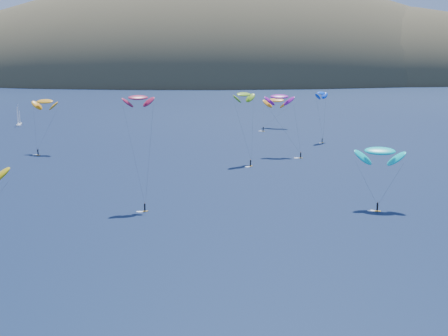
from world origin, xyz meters
TOP-DOWN VIEW (x-y plane):
  - island at (39.40, 562.36)m, footprint 730.00×300.00m
  - sailboat at (-80.60, 220.54)m, footprint 7.87×6.80m
  - kitesurfer_1 at (-52.61, 153.70)m, footprint 10.69×11.15m
  - kitesurfer_3 at (14.25, 133.02)m, footprint 9.02×12.99m
  - kitesurfer_4 at (46.98, 172.75)m, footprint 7.61×9.80m
  - kitesurfer_5 at (41.46, 77.02)m, footprint 11.88×8.47m
  - kitesurfer_6 at (27.23, 145.40)m, footprint 12.09×10.68m
  - kitesurfer_9 at (-14.40, 82.77)m, footprint 7.92×10.62m
  - kitesurfer_11 at (34.57, 209.81)m, footprint 13.79×17.02m

SIDE VIEW (x-z plane):
  - island at x=39.40m, z-range -115.74..94.26m
  - sailboat at x=-80.60m, z-range -4.00..5.73m
  - kitesurfer_11 at x=34.57m, z-range 4.45..19.64m
  - kitesurfer_5 at x=41.46m, z-range 5.11..21.45m
  - kitesurfer_1 at x=-52.61m, z-range 7.38..27.63m
  - kitesurfer_4 at x=46.98m, z-range 8.05..28.52m
  - kitesurfer_6 at x=27.23m, z-range 8.42..30.71m
  - kitesurfer_3 at x=14.25m, z-range 9.49..33.35m
  - kitesurfer_9 at x=-14.40m, z-range 11.56..38.92m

